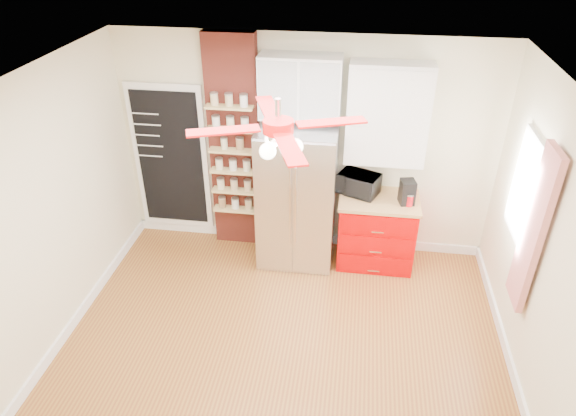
# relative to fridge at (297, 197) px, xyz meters

# --- Properties ---
(floor) EXTENTS (4.50, 4.50, 0.00)m
(floor) POSITION_rel_fridge_xyz_m (0.05, -1.63, -0.88)
(floor) COLOR olive
(floor) RESTS_ON ground
(ceiling) EXTENTS (4.50, 4.50, 0.00)m
(ceiling) POSITION_rel_fridge_xyz_m (0.05, -1.63, 1.83)
(ceiling) COLOR white
(ceiling) RESTS_ON wall_back
(wall_back) EXTENTS (4.50, 0.02, 2.70)m
(wall_back) POSITION_rel_fridge_xyz_m (0.05, 0.37, 0.48)
(wall_back) COLOR beige
(wall_back) RESTS_ON floor
(wall_left) EXTENTS (0.02, 4.00, 2.70)m
(wall_left) POSITION_rel_fridge_xyz_m (-2.20, -1.63, 0.48)
(wall_left) COLOR beige
(wall_left) RESTS_ON floor
(wall_right) EXTENTS (0.02, 4.00, 2.70)m
(wall_right) POSITION_rel_fridge_xyz_m (2.30, -1.63, 0.48)
(wall_right) COLOR beige
(wall_right) RESTS_ON floor
(chalkboard) EXTENTS (0.95, 0.05, 1.95)m
(chalkboard) POSITION_rel_fridge_xyz_m (-1.65, 0.33, 0.23)
(chalkboard) COLOR white
(chalkboard) RESTS_ON wall_back
(brick_pillar) EXTENTS (0.60, 0.16, 2.70)m
(brick_pillar) POSITION_rel_fridge_xyz_m (-0.80, 0.29, 0.48)
(brick_pillar) COLOR maroon
(brick_pillar) RESTS_ON floor
(fridge) EXTENTS (0.90, 0.70, 1.75)m
(fridge) POSITION_rel_fridge_xyz_m (0.00, 0.00, 0.00)
(fridge) COLOR silver
(fridge) RESTS_ON floor
(upper_glass_cabinet) EXTENTS (0.90, 0.35, 0.70)m
(upper_glass_cabinet) POSITION_rel_fridge_xyz_m (0.00, 0.20, 1.27)
(upper_glass_cabinet) COLOR white
(upper_glass_cabinet) RESTS_ON wall_back
(red_cabinet) EXTENTS (0.94, 0.64, 0.90)m
(red_cabinet) POSITION_rel_fridge_xyz_m (0.97, 0.05, -0.42)
(red_cabinet) COLOR #BD0001
(red_cabinet) RESTS_ON floor
(upper_shelf_unit) EXTENTS (0.90, 0.30, 1.15)m
(upper_shelf_unit) POSITION_rel_fridge_xyz_m (0.97, 0.22, 1.00)
(upper_shelf_unit) COLOR white
(upper_shelf_unit) RESTS_ON wall_back
(window) EXTENTS (0.04, 0.75, 1.05)m
(window) POSITION_rel_fridge_xyz_m (2.28, -0.73, 0.68)
(window) COLOR white
(window) RESTS_ON wall_right
(curtain) EXTENTS (0.06, 0.40, 1.55)m
(curtain) POSITION_rel_fridge_xyz_m (2.23, -1.28, 0.57)
(curtain) COLOR red
(curtain) RESTS_ON wall_right
(ceiling_fan) EXTENTS (1.40, 1.40, 0.44)m
(ceiling_fan) POSITION_rel_fridge_xyz_m (0.05, -1.63, 1.55)
(ceiling_fan) COLOR silver
(ceiling_fan) RESTS_ON ceiling
(toaster_oven) EXTENTS (0.54, 0.46, 0.25)m
(toaster_oven) POSITION_rel_fridge_xyz_m (0.72, 0.15, 0.15)
(toaster_oven) COLOR black
(toaster_oven) RESTS_ON red_cabinet
(coffee_maker) EXTENTS (0.19, 0.21, 0.29)m
(coffee_maker) POSITION_rel_fridge_xyz_m (1.27, -0.00, 0.17)
(coffee_maker) COLOR black
(coffee_maker) RESTS_ON red_cabinet
(canister_left) EXTENTS (0.12, 0.12, 0.14)m
(canister_left) POSITION_rel_fridge_xyz_m (1.30, -0.05, 0.09)
(canister_left) COLOR #BD0A12
(canister_left) RESTS_ON red_cabinet
(canister_right) EXTENTS (0.12, 0.12, 0.15)m
(canister_right) POSITION_rel_fridge_xyz_m (1.34, 0.09, 0.10)
(canister_right) COLOR #B70A30
(canister_right) RESTS_ON red_cabinet
(pantry_jar_oats) EXTENTS (0.09, 0.09, 0.13)m
(pantry_jar_oats) POSITION_rel_fridge_xyz_m (-0.89, 0.16, 0.56)
(pantry_jar_oats) COLOR beige
(pantry_jar_oats) RESTS_ON brick_pillar
(pantry_jar_beans) EXTENTS (0.12, 0.12, 0.13)m
(pantry_jar_beans) POSITION_rel_fridge_xyz_m (-0.71, 0.18, 0.56)
(pantry_jar_beans) COLOR #96714C
(pantry_jar_beans) RESTS_ON brick_pillar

